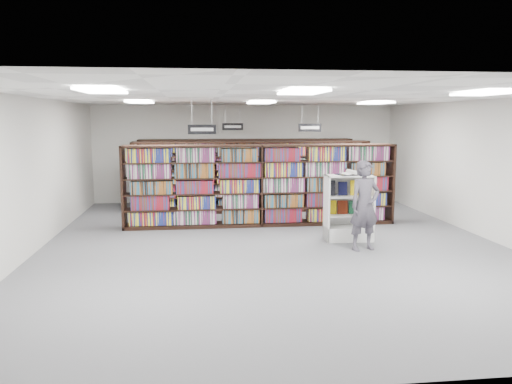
{
  "coord_description": "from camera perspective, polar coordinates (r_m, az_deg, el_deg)",
  "views": [
    {
      "loc": [
        -1.63,
        -10.66,
        2.75
      ],
      "look_at": [
        -0.3,
        0.5,
        1.1
      ],
      "focal_mm": 35.0,
      "sensor_mm": 36.0,
      "label": 1
    }
  ],
  "objects": [
    {
      "name": "troffer_front_center",
      "position": [
        7.84,
        5.34,
        11.32
      ],
      "size": [
        0.6,
        1.2,
        0.04
      ],
      "primitive_type": "cube",
      "color": "white",
      "rests_on": "ceiling"
    },
    {
      "name": "aisle_sign_right",
      "position": [
        14.01,
        6.18,
        7.41
      ],
      "size": [
        0.65,
        0.02,
        0.8
      ],
      "color": "#B2B2B7",
      "rests_on": "ceiling"
    },
    {
      "name": "wall_front",
      "position": [
        5.07,
        12.24,
        -4.94
      ],
      "size": [
        10.0,
        0.1,
        3.2
      ],
      "primitive_type": "cube",
      "color": "silver",
      "rests_on": "ground"
    },
    {
      "name": "troffer_back_right",
      "position": [
        13.48,
        13.51,
        9.87
      ],
      "size": [
        0.6,
        1.2,
        0.04
      ],
      "primitive_type": "cube",
      "color": "white",
      "rests_on": "ceiling"
    },
    {
      "name": "bookshelf_row_far",
      "position": [
        16.53,
        -1.09,
        2.44
      ],
      "size": [
        7.0,
        0.6,
        2.1
      ],
      "color": "black",
      "rests_on": "floor"
    },
    {
      "name": "troffer_front_right",
      "position": [
        8.96,
        24.77,
        10.23
      ],
      "size": [
        0.6,
        1.2,
        0.04
      ],
      "primitive_type": "cube",
      "color": "white",
      "rests_on": "ceiling"
    },
    {
      "name": "troffer_back_center",
      "position": [
        12.77,
        0.57,
        10.19
      ],
      "size": [
        0.6,
        1.2,
        0.04
      ],
      "primitive_type": "cube",
      "color": "white",
      "rests_on": "ceiling"
    },
    {
      "name": "open_book",
      "position": [
        11.5,
        10.94,
        2.1
      ],
      "size": [
        0.78,
        0.55,
        0.13
      ],
      "rotation": [
        0.0,
        0.0,
        0.21
      ],
      "color": "black",
      "rests_on": "endcap_display"
    },
    {
      "name": "troffer_front_left",
      "position": [
        7.79,
        -17.22,
        11.01
      ],
      "size": [
        0.6,
        1.2,
        0.04
      ],
      "primitive_type": "cube",
      "color": "white",
      "rests_on": "ceiling"
    },
    {
      "name": "aisle_sign_left",
      "position": [
        11.66,
        -6.19,
        7.23
      ],
      "size": [
        0.65,
        0.02,
        0.8
      ],
      "color": "#B2B2B7",
      "rests_on": "ceiling"
    },
    {
      "name": "wall_back",
      "position": [
        16.78,
        -1.2,
        4.42
      ],
      "size": [
        10.0,
        0.1,
        3.2
      ],
      "primitive_type": "cube",
      "color": "silver",
      "rests_on": "ground"
    },
    {
      "name": "floor",
      "position": [
        11.13,
        1.87,
        -5.96
      ],
      "size": [
        12.0,
        12.0,
        0.0
      ],
      "primitive_type": "plane",
      "color": "#515156",
      "rests_on": "ground"
    },
    {
      "name": "ceiling",
      "position": [
        10.79,
        1.95,
        10.74
      ],
      "size": [
        10.0,
        12.0,
        0.1
      ],
      "primitive_type": "cube",
      "color": "white",
      "rests_on": "wall_back"
    },
    {
      "name": "shopper",
      "position": [
        10.7,
        12.31,
        -1.54
      ],
      "size": [
        0.78,
        0.61,
        1.89
      ],
      "primitive_type": "imported",
      "rotation": [
        0.0,
        0.0,
        0.25
      ],
      "color": "#4D4852",
      "rests_on": "floor"
    },
    {
      "name": "aisle_sign_center",
      "position": [
        15.7,
        -2.68,
        7.54
      ],
      "size": [
        0.65,
        0.02,
        0.8
      ],
      "color": "#B2B2B7",
      "rests_on": "ceiling"
    },
    {
      "name": "wall_right",
      "position": [
        12.61,
        25.01,
        2.34
      ],
      "size": [
        0.1,
        12.0,
        3.2
      ],
      "primitive_type": "cube",
      "color": "silver",
      "rests_on": "ground"
    },
    {
      "name": "wall_left",
      "position": [
        11.24,
        -24.2,
        1.75
      ],
      "size": [
        0.1,
        12.0,
        3.2
      ],
      "primitive_type": "cube",
      "color": "silver",
      "rests_on": "ground"
    },
    {
      "name": "bookshelf_row_near",
      "position": [
        12.87,
        0.55,
        0.76
      ],
      "size": [
        7.0,
        0.6,
        2.1
      ],
      "color": "black",
      "rests_on": "floor"
    },
    {
      "name": "endcap_display",
      "position": [
        11.6,
        10.48,
        -3.01
      ],
      "size": [
        1.09,
        0.57,
        1.5
      ],
      "rotation": [
        0.0,
        0.0,
        -0.04
      ],
      "color": "white",
      "rests_on": "floor"
    },
    {
      "name": "bookshelf_row_mid",
      "position": [
        14.85,
        -0.43,
        1.77
      ],
      "size": [
        7.0,
        0.6,
        2.1
      ],
      "color": "black",
      "rests_on": "floor"
    },
    {
      "name": "troffer_back_left",
      "position": [
        12.74,
        -13.15,
        9.98
      ],
      "size": [
        0.6,
        1.2,
        0.04
      ],
      "primitive_type": "cube",
      "color": "white",
      "rests_on": "ceiling"
    }
  ]
}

